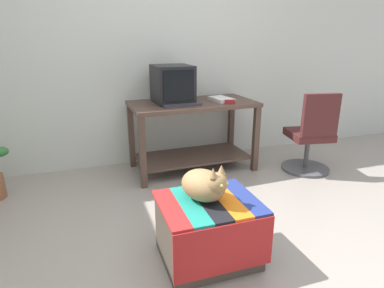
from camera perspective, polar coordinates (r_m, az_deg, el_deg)
The scene contains 11 objects.
ground_plane at distance 2.34m, azimuth 5.54°, elevation -19.51°, with size 14.00×14.00×0.00m, color #9E9389.
back_wall at distance 3.81m, azimuth -6.98°, elevation 16.17°, with size 8.00×0.10×2.60m, color silver.
desk at distance 3.57m, azimuth 0.10°, elevation 3.52°, with size 1.35×0.71×0.76m.
tv_monitor at distance 3.48m, azimuth -3.43°, elevation 10.32°, with size 0.40×0.44×0.39m.
keyboard at distance 3.32m, azimuth -1.85°, elevation 6.88°, with size 0.40×0.15×0.02m, color #333338.
book at distance 3.59m, azimuth 5.12°, elevation 7.78°, with size 0.18×0.29×0.04m, color white.
ottoman_with_blanket at distance 2.22m, azimuth 2.86°, elevation -14.79°, with size 0.63×0.54×0.43m.
cat at distance 2.09m, azimuth 2.32°, elevation -7.09°, with size 0.35×0.42×0.26m.
office_chair at distance 3.75m, azimuth 20.04°, elevation 0.96°, with size 0.52×0.52×0.89m.
stapler at distance 3.45m, azimuth 6.63°, elevation 7.34°, with size 0.04×0.11×0.04m, color #A31E1E.
pen at distance 3.68m, azimuth 5.11°, elevation 7.82°, with size 0.01×0.01×0.14m, color #2351B2.
Camera 1 is at (-0.79, -1.67, 1.42)m, focal length 30.60 mm.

